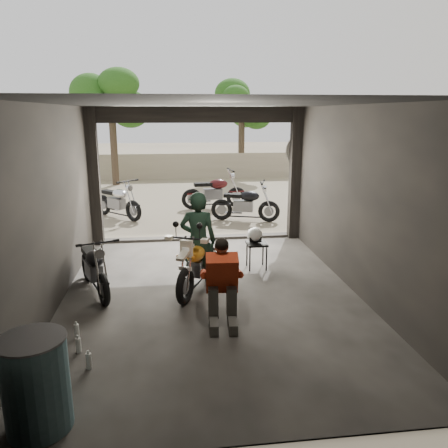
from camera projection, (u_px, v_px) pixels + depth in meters
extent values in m
plane|color=#7A6D56|center=(211.00, 297.00, 7.49)|extent=(80.00, 80.00, 0.00)
cube|color=#2D2B28|center=(211.00, 296.00, 7.49)|extent=(5.00, 7.00, 0.02)
plane|color=black|center=(210.00, 104.00, 6.70)|extent=(7.00, 7.00, 0.00)
cube|color=black|center=(249.00, 289.00, 3.73)|extent=(5.00, 0.02, 3.20)
cube|color=black|center=(51.00, 210.00, 6.79)|extent=(0.02, 7.00, 3.20)
cube|color=black|center=(358.00, 202.00, 7.39)|extent=(0.02, 7.00, 3.20)
cube|color=black|center=(94.00, 178.00, 10.06)|extent=(0.24, 0.24, 3.20)
cube|color=black|center=(295.00, 175.00, 10.63)|extent=(0.24, 0.24, 3.20)
cube|color=black|center=(196.00, 115.00, 10.03)|extent=(5.00, 0.16, 0.36)
cube|color=#2D2B28|center=(198.00, 238.00, 10.84)|extent=(5.00, 0.25, 0.08)
cube|color=gray|center=(183.00, 166.00, 20.80)|extent=(18.00, 0.30, 1.20)
cylinder|color=#382B1E|center=(114.00, 143.00, 18.70)|extent=(0.30, 0.30, 3.58)
ellipsoid|color=#1E4C14|center=(110.00, 89.00, 18.15)|extent=(2.20, 2.20, 3.14)
cylinder|color=#382B1E|center=(241.00, 144.00, 20.89)|extent=(0.30, 0.30, 3.20)
ellipsoid|color=#1E4C14|center=(242.00, 101.00, 20.39)|extent=(2.20, 2.20, 2.80)
imported|color=black|center=(198.00, 241.00, 7.68)|extent=(0.71, 0.53, 1.76)
cube|color=black|center=(257.00, 244.00, 8.69)|extent=(0.40, 0.40, 0.04)
cylinder|color=black|center=(250.00, 259.00, 8.57)|extent=(0.03, 0.03, 0.53)
cylinder|color=black|center=(266.00, 259.00, 8.61)|extent=(0.03, 0.03, 0.53)
cylinder|color=black|center=(247.00, 254.00, 8.89)|extent=(0.03, 0.03, 0.53)
cylinder|color=black|center=(263.00, 254.00, 8.93)|extent=(0.03, 0.03, 0.53)
ellipsoid|color=white|center=(255.00, 235.00, 8.70)|extent=(0.42, 0.43, 0.30)
cylinder|color=#3C5E65|center=(36.00, 385.00, 4.24)|extent=(0.65, 0.65, 0.99)
cylinder|color=black|center=(301.00, 190.00, 10.92)|extent=(0.08, 0.08, 2.38)
cylinder|color=silver|center=(303.00, 151.00, 10.66)|extent=(0.87, 0.03, 0.87)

